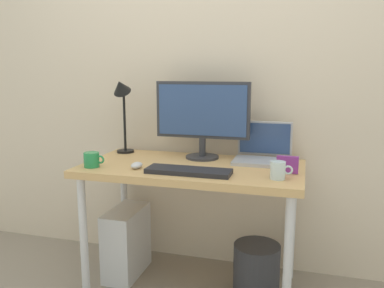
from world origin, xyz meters
TOP-DOWN VIEW (x-y plane):
  - ground_plane at (0.00, 0.00)m, footprint 6.00×6.00m
  - back_wall at (0.00, 0.38)m, footprint 4.40×0.04m
  - desk at (0.00, 0.00)m, footprint 1.22×0.64m
  - monitor at (0.01, 0.19)m, footprint 0.57×0.20m
  - laptop at (0.37, 0.20)m, footprint 0.32×0.26m
  - desk_lamp at (-0.51, 0.19)m, footprint 0.11×0.16m
  - keyboard at (0.03, -0.18)m, footprint 0.44×0.14m
  - mouse at (-0.27, -0.15)m, footprint 0.06×0.09m
  - coffee_mug at (-0.52, -0.19)m, footprint 0.12×0.08m
  - glass_cup at (0.48, -0.16)m, footprint 0.11×0.07m
  - photo_frame at (0.52, -0.05)m, footprint 0.11×0.02m
  - computer_tower at (-0.43, 0.03)m, footprint 0.18×0.36m
  - wastebasket at (0.38, 0.01)m, footprint 0.26×0.26m

SIDE VIEW (x-z plane):
  - ground_plane at x=0.00m, z-range 0.00..0.00m
  - wastebasket at x=0.38m, z-range 0.00..0.30m
  - computer_tower at x=-0.43m, z-range 0.00..0.42m
  - desk at x=0.00m, z-range 0.29..1.03m
  - keyboard at x=0.03m, z-range 0.73..0.76m
  - mouse at x=-0.27m, z-range 0.73..0.77m
  - coffee_mug at x=-0.52m, z-range 0.73..0.82m
  - glass_cup at x=0.48m, z-range 0.74..0.82m
  - photo_frame at x=0.52m, z-range 0.74..0.83m
  - laptop at x=0.37m, z-range 0.68..0.91m
  - monitor at x=0.01m, z-range 0.77..1.23m
  - desk_lamp at x=-0.51m, z-range 0.84..1.33m
  - back_wall at x=0.00m, z-range 0.00..2.60m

